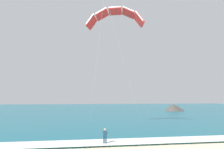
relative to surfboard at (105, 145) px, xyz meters
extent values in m
cube|color=#146075|center=(1.23, 59.59, 0.07)|extent=(200.00, 120.00, 0.20)
cube|color=white|center=(1.23, 0.59, 0.19)|extent=(200.00, 2.77, 0.04)
ellipsoid|color=#E04C38|center=(0.00, 0.00, 0.00)|extent=(0.75, 1.46, 0.05)
cube|color=black|center=(0.00, 0.24, 0.04)|extent=(0.17, 0.09, 0.04)
cube|color=black|center=(0.00, -0.24, 0.04)|extent=(0.17, 0.09, 0.04)
cylinder|color=#143347|center=(-0.10, 0.02, 0.39)|extent=(0.14, 0.14, 0.84)
cylinder|color=#143347|center=(0.10, -0.02, 0.39)|extent=(0.14, 0.14, 0.84)
cube|color=#143347|center=(0.00, 0.00, 1.11)|extent=(0.38, 0.27, 0.60)
sphere|color=tan|center=(0.00, 0.00, 1.55)|extent=(0.22, 0.22, 0.22)
cylinder|color=#143347|center=(-0.14, 0.20, 1.16)|extent=(0.20, 0.51, 0.22)
cylinder|color=#143347|center=(0.21, 0.11, 1.16)|extent=(0.20, 0.51, 0.22)
cylinder|color=black|center=(0.09, 0.37, 1.16)|extent=(0.54, 0.16, 0.04)
cube|color=#3F3F42|center=(0.03, 0.12, 0.89)|extent=(0.14, 0.11, 0.10)
cube|color=red|center=(5.93, 7.11, 16.53)|extent=(1.42, 1.94, 2.03)
cube|color=white|center=(5.73, 6.45, 16.80)|extent=(1.22, 0.57, 1.70)
cube|color=red|center=(4.47, 7.92, 17.90)|extent=(2.09, 2.10, 1.53)
cube|color=white|center=(4.28, 7.25, 18.17)|extent=(1.76, 0.74, 1.10)
cube|color=red|center=(2.49, 8.63, 18.40)|extent=(2.39, 2.14, 0.68)
cube|color=white|center=(2.30, 7.96, 18.67)|extent=(1.92, 0.82, 0.24)
cube|color=red|center=(0.43, 9.08, 17.90)|extent=(2.43, 2.06, 1.53)
cube|color=white|center=(0.24, 8.42, 18.17)|extent=(1.79, 0.77, 1.10)
cube|color=red|center=(-1.23, 9.17, 16.53)|extent=(2.06, 1.86, 2.03)
cube|color=white|center=(-1.42, 8.51, 16.80)|extent=(1.30, 0.62, 1.70)
cylinder|color=#B2B2B7|center=(2.92, 3.74, 8.85)|extent=(6.04, 6.77, 15.37)
cylinder|color=#B2B2B7|center=(-0.66, 4.77, 8.85)|extent=(1.16, 8.82, 15.37)
cone|color=#47423D|center=(28.66, 43.53, 1.28)|extent=(6.18, 6.18, 2.60)
cone|color=#47423D|center=(30.07, 43.98, 1.10)|extent=(6.15, 6.15, 2.25)
camera|label=1|loc=(-2.13, -19.38, 4.74)|focal=30.16mm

